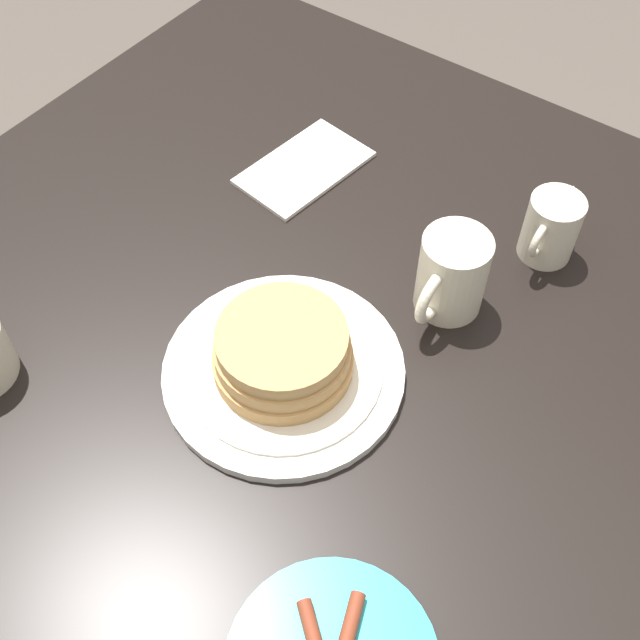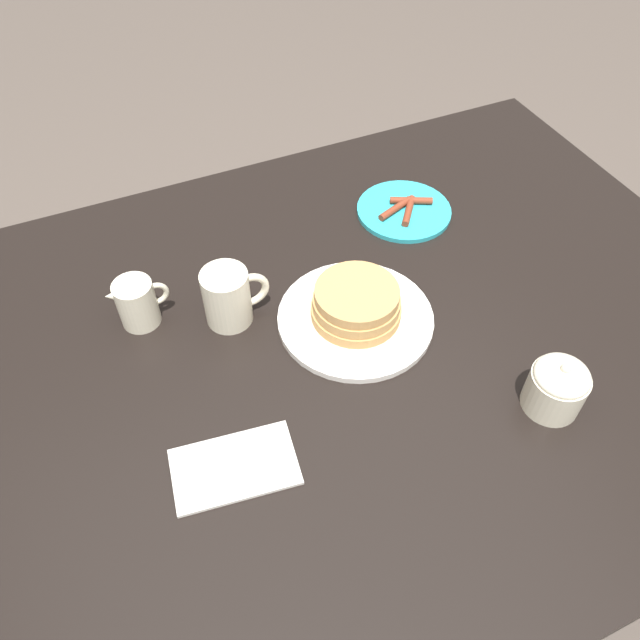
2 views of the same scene
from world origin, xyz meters
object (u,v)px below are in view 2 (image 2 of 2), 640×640
at_px(side_plate_bacon, 404,210).
at_px(creamer_pitcher, 136,302).
at_px(sugar_bowl, 557,386).
at_px(pancake_plate, 356,310).
at_px(napkin, 235,467).
at_px(coffee_mug, 229,296).

relative_size(side_plate_bacon, creamer_pitcher, 1.82).
xyz_separation_m(creamer_pitcher, sugar_bowl, (0.53, -0.42, 0.00)).
relative_size(pancake_plate, sugar_bowl, 2.72).
height_order(side_plate_bacon, creamer_pitcher, creamer_pitcher).
bearing_deg(creamer_pitcher, napkin, -80.62).
bearing_deg(creamer_pitcher, sugar_bowl, -38.58).
distance_m(coffee_mug, creamer_pitcher, 0.15).
distance_m(pancake_plate, creamer_pitcher, 0.37).
relative_size(side_plate_bacon, sugar_bowl, 1.94).
xyz_separation_m(pancake_plate, sugar_bowl, (0.20, -0.27, 0.02)).
distance_m(side_plate_bacon, coffee_mug, 0.43).
bearing_deg(sugar_bowl, side_plate_bacon, 87.55).
xyz_separation_m(side_plate_bacon, creamer_pitcher, (-0.55, -0.07, 0.04)).
xyz_separation_m(pancake_plate, napkin, (-0.28, -0.18, -0.02)).
distance_m(pancake_plate, coffee_mug, 0.21).
relative_size(sugar_bowl, napkin, 0.52).
distance_m(side_plate_bacon, creamer_pitcher, 0.56).
relative_size(pancake_plate, side_plate_bacon, 1.41).
height_order(side_plate_bacon, napkin, side_plate_bacon).
height_order(pancake_plate, napkin, pancake_plate).
relative_size(pancake_plate, napkin, 1.42).
relative_size(coffee_mug, sugar_bowl, 1.17).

